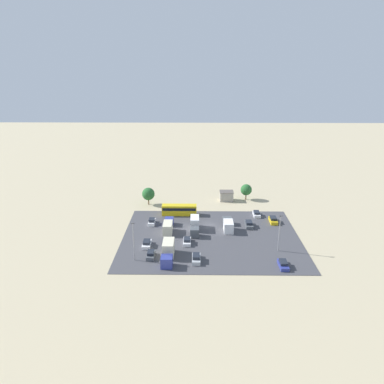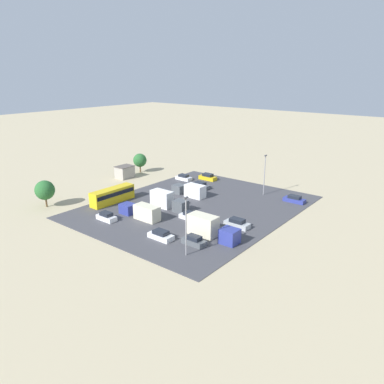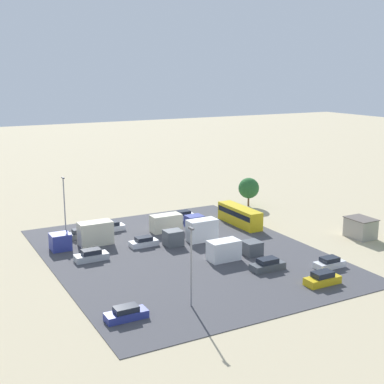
{
  "view_description": "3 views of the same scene",
  "coord_description": "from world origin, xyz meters",
  "px_view_note": "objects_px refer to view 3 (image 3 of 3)",
  "views": [
    {
      "loc": [
        3.77,
        95.85,
        42.12
      ],
      "look_at": [
        4.6,
        31.3,
        20.38
      ],
      "focal_mm": 35.0,
      "sensor_mm": 36.0,
      "label": 1
    },
    {
      "loc": [
        57.36,
        52.6,
        26.56
      ],
      "look_at": [
        -0.38,
        6.59,
        2.91
      ],
      "focal_mm": 35.0,
      "sensor_mm": 36.0,
      "label": 2
    },
    {
      "loc": [
        -64.83,
        41.27,
        25.84
      ],
      "look_at": [
        4.78,
        3.82,
        7.87
      ],
      "focal_mm": 50.0,
      "sensor_mm": 36.0,
      "label": 3
    }
  ],
  "objects_px": {
    "shed_building": "(361,228)",
    "parked_car_2": "(91,256)",
    "parked_car_8": "(322,279)",
    "parked_truck_2": "(86,236)",
    "parked_car_1": "(144,242)",
    "parked_car_4": "(126,314)",
    "parked_truck_3": "(174,222)",
    "parked_truck_0": "(232,250)",
    "parked_car_7": "(329,263)",
    "parked_car_0": "(80,234)",
    "parked_car_6": "(111,227)",
    "parked_truck_1": "(194,232)",
    "parked_car_3": "(183,216)",
    "bus": "(240,215)",
    "parked_car_5": "(268,265)"
  },
  "relations": [
    {
      "from": "bus",
      "to": "parked_car_2",
      "type": "xyz_separation_m",
      "value": [
        -5.1,
        27.9,
        -1.0
      ]
    },
    {
      "from": "parked_car_6",
      "to": "parked_truck_1",
      "type": "relative_size",
      "value": 0.52
    },
    {
      "from": "parked_car_1",
      "to": "parked_car_4",
      "type": "xyz_separation_m",
      "value": [
        -21.51,
        11.26,
        0.01
      ]
    },
    {
      "from": "parked_truck_3",
      "to": "parked_car_1",
      "type": "bearing_deg",
      "value": -55.67
    },
    {
      "from": "shed_building",
      "to": "parked_truck_3",
      "type": "height_order",
      "value": "shed_building"
    },
    {
      "from": "shed_building",
      "to": "parked_car_2",
      "type": "xyz_separation_m",
      "value": [
        9.89,
        40.86,
        -0.85
      ]
    },
    {
      "from": "parked_car_4",
      "to": "parked_truck_0",
      "type": "height_order",
      "value": "parked_truck_0"
    },
    {
      "from": "parked_car_5",
      "to": "parked_truck_3",
      "type": "distance_m",
      "value": 22.29
    },
    {
      "from": "parked_car_2",
      "to": "parked_car_7",
      "type": "height_order",
      "value": "parked_car_2"
    },
    {
      "from": "shed_building",
      "to": "parked_car_4",
      "type": "bearing_deg",
      "value": 102.16
    },
    {
      "from": "parked_truck_2",
      "to": "parked_car_6",
      "type": "bearing_deg",
      "value": -46.53
    },
    {
      "from": "bus",
      "to": "parked_car_7",
      "type": "height_order",
      "value": "bus"
    },
    {
      "from": "parked_truck_0",
      "to": "parked_car_7",
      "type": "bearing_deg",
      "value": 46.32
    },
    {
      "from": "parked_car_6",
      "to": "parked_car_7",
      "type": "height_order",
      "value": "parked_car_6"
    },
    {
      "from": "bus",
      "to": "parked_car_1",
      "type": "distance_m",
      "value": 19.25
    },
    {
      "from": "shed_building",
      "to": "parked_truck_0",
      "type": "bearing_deg",
      "value": 86.79
    },
    {
      "from": "shed_building",
      "to": "parked_car_8",
      "type": "height_order",
      "value": "shed_building"
    },
    {
      "from": "parked_car_8",
      "to": "parked_truck_2",
      "type": "distance_m",
      "value": 35.36
    },
    {
      "from": "bus",
      "to": "parked_car_5",
      "type": "relative_size",
      "value": 2.18
    },
    {
      "from": "bus",
      "to": "parked_car_6",
      "type": "distance_m",
      "value": 21.85
    },
    {
      "from": "bus",
      "to": "parked_car_3",
      "type": "distance_m",
      "value": 10.25
    },
    {
      "from": "parked_car_4",
      "to": "parked_truck_2",
      "type": "distance_m",
      "value": 25.96
    },
    {
      "from": "parked_truck_0",
      "to": "parked_truck_2",
      "type": "xyz_separation_m",
      "value": [
        15.08,
        16.38,
        0.33
      ]
    },
    {
      "from": "parked_car_8",
      "to": "parked_truck_1",
      "type": "xyz_separation_m",
      "value": [
        22.22,
        5.99,
        0.86
      ]
    },
    {
      "from": "parked_car_1",
      "to": "parked_car_4",
      "type": "relative_size",
      "value": 0.94
    },
    {
      "from": "shed_building",
      "to": "parked_car_1",
      "type": "relative_size",
      "value": 1.05
    },
    {
      "from": "parked_car_4",
      "to": "parked_truck_3",
      "type": "xyz_separation_m",
      "value": [
        26.78,
        -18.98,
        0.68
      ]
    },
    {
      "from": "parked_car_0",
      "to": "parked_car_8",
      "type": "xyz_separation_m",
      "value": [
        -32.29,
        -20.93,
        0.03
      ]
    },
    {
      "from": "parked_car_7",
      "to": "parked_car_4",
      "type": "bearing_deg",
      "value": -87.26
    },
    {
      "from": "bus",
      "to": "parked_car_6",
      "type": "height_order",
      "value": "bus"
    },
    {
      "from": "parked_car_1",
      "to": "parked_car_3",
      "type": "relative_size",
      "value": 1.05
    },
    {
      "from": "parked_car_3",
      "to": "parked_car_7",
      "type": "bearing_deg",
      "value": -168.14
    },
    {
      "from": "parked_car_3",
      "to": "parked_car_4",
      "type": "height_order",
      "value": "parked_car_3"
    },
    {
      "from": "parked_car_2",
      "to": "parked_car_3",
      "type": "height_order",
      "value": "parked_car_2"
    },
    {
      "from": "parked_car_4",
      "to": "parked_truck_3",
      "type": "distance_m",
      "value": 32.83
    },
    {
      "from": "parked_car_1",
      "to": "parked_car_2",
      "type": "relative_size",
      "value": 0.93
    },
    {
      "from": "parked_car_6",
      "to": "parked_truck_3",
      "type": "height_order",
      "value": "parked_truck_3"
    },
    {
      "from": "parked_truck_2",
      "to": "parked_truck_3",
      "type": "distance_m",
      "value": 15.39
    },
    {
      "from": "shed_building",
      "to": "parked_car_2",
      "type": "distance_m",
      "value": 42.04
    },
    {
      "from": "parked_car_1",
      "to": "parked_car_5",
      "type": "relative_size",
      "value": 0.91
    },
    {
      "from": "parked_car_1",
      "to": "parked_car_6",
      "type": "relative_size",
      "value": 0.96
    },
    {
      "from": "parked_truck_0",
      "to": "parked_car_8",
      "type": "bearing_deg",
      "value": 20.19
    },
    {
      "from": "parked_truck_3",
      "to": "parked_truck_0",
      "type": "bearing_deg",
      "value": 3.63
    },
    {
      "from": "parked_truck_1",
      "to": "parked_car_3",
      "type": "bearing_deg",
      "value": -20.06
    },
    {
      "from": "parked_car_5",
      "to": "shed_building",
      "type": "bearing_deg",
      "value": 102.2
    },
    {
      "from": "parked_car_1",
      "to": "parked_car_7",
      "type": "bearing_deg",
      "value": 42.44
    },
    {
      "from": "parked_car_4",
      "to": "parked_truck_0",
      "type": "relative_size",
      "value": 0.56
    },
    {
      "from": "bus",
      "to": "parked_truck_3",
      "type": "relative_size",
      "value": 1.11
    },
    {
      "from": "parked_car_0",
      "to": "parked_car_1",
      "type": "xyz_separation_m",
      "value": [
        -8.2,
        -7.34,
        -0.06
      ]
    },
    {
      "from": "parked_car_5",
      "to": "parked_car_6",
      "type": "bearing_deg",
      "value": -155.45
    }
  ]
}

